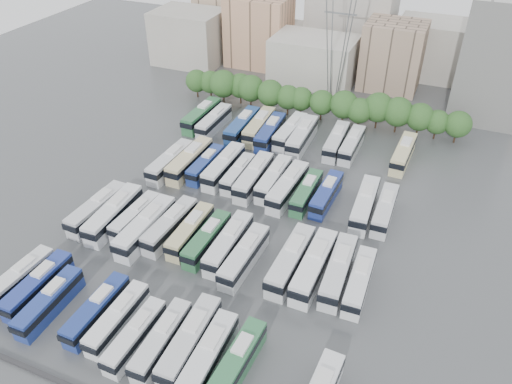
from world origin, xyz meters
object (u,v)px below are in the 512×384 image
at_px(bus_r1_s5, 190,231).
at_px(bus_r0_s1, 38,285).
at_px(bus_r1_s12, 338,270).
at_px(bus_r3_s13, 403,153).
at_px(bus_r1_s10, 291,260).
at_px(bus_r2_s3, 206,164).
at_px(bus_r2_s7, 274,179).
at_px(bus_r3_s7, 302,136).
at_px(bus_r2_s4, 224,166).
at_px(bus_r3_s9, 336,141).
at_px(bus_r1_s11, 314,266).
at_px(bus_r1_s3, 146,227).
at_px(bus_r2_s10, 326,194).
at_px(bus_r0_s2, 49,302).
at_px(bus_r0_s8, 190,340).
at_px(bus_r3_s0, 202,115).
at_px(bus_r1_s6, 207,239).
at_px(bus_r2_s2, 190,160).
at_px(bus_r2_s8, 288,187).
at_px(bus_r0_s6, 135,336).
at_px(bus_r3_s10, 352,145).
at_px(bus_r0_s7, 162,340).
at_px(bus_r0_s0, 19,279).
at_px(bus_r0_s10, 237,362).
at_px(bus_r3_s6, 290,132).
at_px(bus_r1_s8, 244,256).
at_px(bus_r2_s9, 306,192).
at_px(bus_r0_s5, 118,318).
at_px(bus_r2_s12, 365,204).
at_px(bus_r1_s4, 170,225).
at_px(bus_r3_s5, 270,132).
at_px(bus_r3_s1, 214,121).
at_px(electricity_pylon, 339,25).
at_px(bus_r1_s7, 229,243).
at_px(bus_r2_s1, 170,162).
at_px(bus_r2_s5, 238,173).
at_px(bus_r0_s9, 208,357).
at_px(bus_r2_s6, 254,177).
at_px(apartment_tower, 494,59).
at_px(bus_r0_s4, 97,310).
at_px(bus_r1_s13, 359,281).
at_px(bus_r3_s3, 242,126).
at_px(bus_r1_s2, 135,216).
at_px(bus_r3_s4, 259,126).

bearing_deg(bus_r1_s5, bus_r0_s1, -126.87).
bearing_deg(bus_r1_s12, bus_r3_s13, 82.75).
distance_m(bus_r1_s10, bus_r2_s3, 29.73).
bearing_deg(bus_r2_s7, bus_r3_s7, 90.48).
bearing_deg(bus_r2_s4, bus_r3_s9, 46.60).
bearing_deg(bus_r2_s3, bus_r1_s11, -34.08).
relative_size(bus_r1_s3, bus_r2_s10, 1.16).
relative_size(bus_r0_s2, bus_r1_s5, 0.97).
bearing_deg(bus_r0_s8, bus_r3_s0, 114.82).
distance_m(bus_r1_s10, bus_r2_s10, 18.00).
bearing_deg(bus_r1_s6, bus_r2_s2, 126.94).
height_order(bus_r0_s1, bus_r1_s6, bus_r0_s1).
relative_size(bus_r1_s11, bus_r1_s12, 1.04).
relative_size(bus_r1_s6, bus_r1_s12, 0.89).
bearing_deg(bus_r2_s8, bus_r0_s6, -96.89).
xyz_separation_m(bus_r2_s8, bus_r3_s10, (6.57, 18.89, -0.17)).
xyz_separation_m(bus_r1_s3, bus_r1_s5, (6.60, 2.17, -0.28)).
bearing_deg(bus_r0_s7, bus_r0_s0, 176.00).
relative_size(bus_r2_s7, bus_r3_s9, 0.98).
distance_m(bus_r0_s10, bus_r3_s6, 55.86).
xyz_separation_m(bus_r1_s8, bus_r2_s3, (-16.78, 20.15, -0.16)).
distance_m(bus_r1_s10, bus_r2_s9, 17.56).
relative_size(bus_r1_s5, bus_r2_s8, 0.88).
relative_size(bus_r0_s1, bus_r2_s2, 0.87).
relative_size(bus_r0_s5, bus_r1_s8, 0.90).
bearing_deg(bus_r2_s12, bus_r0_s7, -116.81).
distance_m(bus_r0_s2, bus_r2_s10, 45.71).
relative_size(bus_r0_s7, bus_r1_s8, 0.92).
relative_size(bus_r0_s10, bus_r3_s7, 0.85).
height_order(bus_r0_s10, bus_r1_s8, bus_r1_s8).
height_order(bus_r1_s4, bus_r1_s8, bus_r1_s4).
bearing_deg(bus_r3_s6, bus_r0_s5, -91.35).
height_order(bus_r1_s3, bus_r1_s6, bus_r1_s3).
bearing_deg(bus_r3_s5, bus_r1_s6, -87.17).
relative_size(bus_r1_s10, bus_r3_s1, 1.09).
distance_m(electricity_pylon, bus_r1_s7, 58.04).
distance_m(bus_r2_s1, bus_r2_s5, 13.19).
relative_size(bus_r0_s9, bus_r3_s9, 0.98).
xyz_separation_m(bus_r0_s9, bus_r1_s3, (-19.68, 17.26, 0.19)).
bearing_deg(bus_r1_s4, bus_r2_s6, 71.96).
height_order(apartment_tower, bus_r2_s5, apartment_tower).
height_order(bus_r0_s4, bus_r2_s8, bus_r2_s8).
xyz_separation_m(bus_r3_s1, bus_r3_s9, (26.30, 1.75, 0.02)).
relative_size(bus_r1_s13, bus_r3_s6, 0.91).
xyz_separation_m(bus_r1_s7, bus_r3_s3, (-13.27, 34.57, 0.10)).
height_order(bus_r0_s6, bus_r1_s5, bus_r1_s5).
bearing_deg(bus_r0_s5, bus_r2_s5, 90.25).
height_order(bus_r1_s2, bus_r2_s9, bus_r2_s9).
height_order(apartment_tower, bus_r1_s5, apartment_tower).
relative_size(bus_r1_s6, bus_r3_s4, 0.87).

